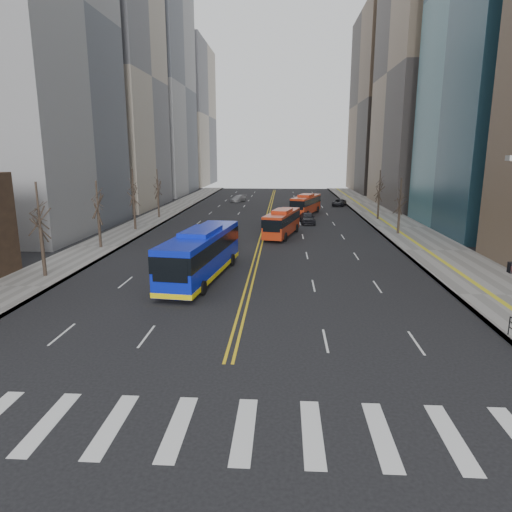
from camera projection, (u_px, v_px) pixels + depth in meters
ground at (211, 429)px, 16.03m from camera, size 220.00×220.00×0.00m
sidewalk_right at (400, 227)px, 58.77m from camera, size 7.00×130.00×0.15m
sidewalk_left at (141, 225)px, 60.79m from camera, size 5.00×130.00×0.15m
crosswalk at (211, 428)px, 16.03m from camera, size 26.70×4.00×0.01m
centerline at (268, 216)px, 69.56m from camera, size 0.55×100.00×0.01m
office_towers at (272, 65)px, 77.40m from camera, size 83.00×134.00×58.00m
street_trees at (194, 196)px, 49.01m from camera, size 35.20×47.20×7.60m
blue_bus at (201, 252)px, 34.92m from camera, size 4.43×13.47×3.82m
red_bus_near at (282, 221)px, 52.58m from camera, size 4.39×9.97×3.12m
red_bus_far at (306, 203)px, 71.14m from camera, size 5.23×10.10×3.17m
car_white at (173, 250)px, 42.59m from camera, size 1.68×3.85×1.23m
car_dark_mid at (307, 218)px, 62.17m from camera, size 2.19×4.75×1.58m
car_silver at (238, 199)px, 89.69m from camera, size 3.34×4.80×1.29m
car_dark_far at (339, 203)px, 82.86m from camera, size 3.22×4.83×1.23m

